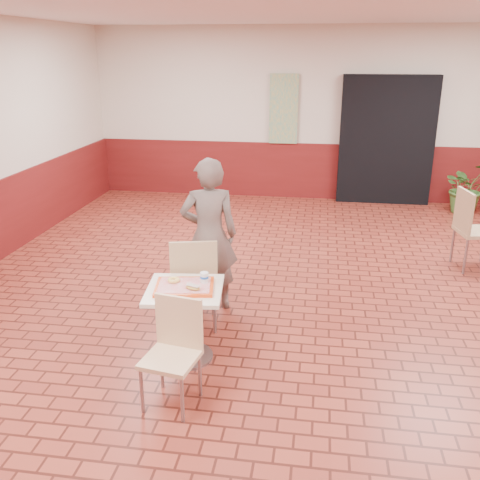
# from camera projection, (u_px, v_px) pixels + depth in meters

# --- Properties ---
(room_shell) EXTENTS (8.01, 10.01, 3.01)m
(room_shell) POSITION_uv_depth(u_px,v_px,m) (310.00, 178.00, 4.75)
(room_shell) COLOR maroon
(room_shell) RESTS_ON ground
(wainscot_band) EXTENTS (8.00, 10.00, 1.00)m
(wainscot_band) POSITION_uv_depth(u_px,v_px,m) (305.00, 281.00, 5.08)
(wainscot_band) COLOR #581111
(wainscot_band) RESTS_ON ground
(corridor_doorway) EXTENTS (1.60, 0.22, 2.20)m
(corridor_doorway) POSITION_uv_depth(u_px,v_px,m) (386.00, 141.00, 9.26)
(corridor_doorway) COLOR black
(corridor_doorway) RESTS_ON ground
(promo_poster) EXTENTS (0.50, 0.03, 1.20)m
(promo_poster) POSITION_uv_depth(u_px,v_px,m) (284.00, 109.00, 9.40)
(promo_poster) COLOR gray
(promo_poster) RESTS_ON wainscot_band
(main_table) EXTENTS (0.63, 0.63, 0.67)m
(main_table) POSITION_uv_depth(u_px,v_px,m) (185.00, 311.00, 4.59)
(main_table) COLOR beige
(main_table) RESTS_ON ground
(chair_main_front) EXTENTS (0.45, 0.45, 0.83)m
(chair_main_front) POSITION_uv_depth(u_px,v_px,m) (174.00, 346.00, 4.03)
(chair_main_front) COLOR #DDB585
(chair_main_front) RESTS_ON ground
(chair_main_back) EXTENTS (0.52, 0.52, 0.94)m
(chair_main_back) POSITION_uv_depth(u_px,v_px,m) (194.00, 279.00, 5.07)
(chair_main_back) COLOR tan
(chair_main_back) RESTS_ON ground
(customer) EXTENTS (0.66, 0.52, 1.60)m
(customer) POSITION_uv_depth(u_px,v_px,m) (209.00, 235.00, 5.42)
(customer) COLOR #63554D
(customer) RESTS_ON ground
(serving_tray) EXTENTS (0.49, 0.38, 0.03)m
(serving_tray) POSITION_uv_depth(u_px,v_px,m) (184.00, 287.00, 4.51)
(serving_tray) COLOR #E14310
(serving_tray) RESTS_ON main_table
(ring_donut) EXTENTS (0.11, 0.11, 0.03)m
(ring_donut) POSITION_uv_depth(u_px,v_px,m) (174.00, 280.00, 4.57)
(ring_donut) COLOR #F1C858
(ring_donut) RESTS_ON serving_tray
(long_john_donut) EXTENTS (0.15, 0.11, 0.04)m
(long_john_donut) POSITION_uv_depth(u_px,v_px,m) (193.00, 287.00, 4.42)
(long_john_donut) COLOR gold
(long_john_donut) RESTS_ON serving_tray
(paper_cup) EXTENTS (0.07, 0.07, 0.09)m
(paper_cup) POSITION_uv_depth(u_px,v_px,m) (204.00, 277.00, 4.55)
(paper_cup) COLOR white
(paper_cup) RESTS_ON serving_tray
(chair_second_left) EXTENTS (0.53, 0.53, 1.00)m
(chair_second_left) POSITION_uv_depth(u_px,v_px,m) (472.00, 225.00, 6.52)
(chair_second_left) COLOR tan
(chair_second_left) RESTS_ON ground
(potted_plant) EXTENTS (0.95, 0.89, 0.86)m
(potted_plant) POSITION_uv_depth(u_px,v_px,m) (467.00, 188.00, 8.85)
(potted_plant) COLOR #3A692A
(potted_plant) RESTS_ON ground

